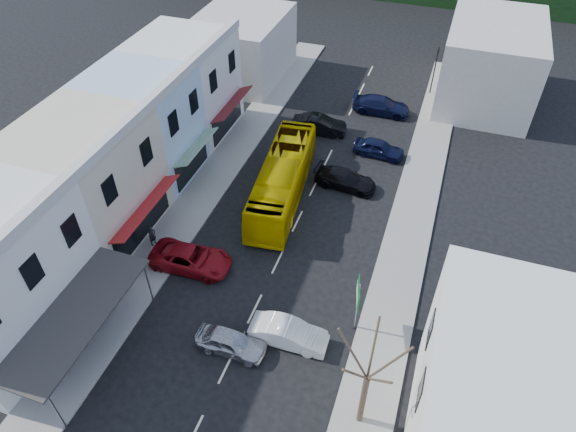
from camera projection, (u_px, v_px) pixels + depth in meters
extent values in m
plane|color=black|center=(255.00, 309.00, 30.06)|extent=(120.00, 120.00, 0.00)
cube|color=gray|center=(212.00, 182.00, 38.83)|extent=(3.00, 52.00, 0.15)
cube|color=gray|center=(410.00, 226.00, 35.22)|extent=(3.00, 52.00, 0.15)
cube|color=#5C1619|center=(60.00, 311.00, 26.18)|extent=(1.30, 7.65, 0.08)
cube|color=beige|center=(86.00, 182.00, 32.49)|extent=(7.00, 8.00, 8.00)
cube|color=maroon|center=(146.00, 207.00, 32.14)|extent=(1.30, 6.80, 0.08)
cube|color=#A5C3DA|center=(144.00, 126.00, 37.40)|extent=(7.00, 6.00, 8.00)
cube|color=#195926|center=(196.00, 147.00, 37.05)|extent=(1.30, 5.10, 0.08)
cube|color=silver|center=(185.00, 85.00, 41.96)|extent=(7.00, 7.00, 8.00)
cube|color=#5C1619|center=(232.00, 104.00, 41.61)|extent=(1.30, 5.95, 0.08)
cube|color=silver|center=(517.00, 407.00, 21.32)|extent=(8.00, 9.00, 8.00)
cube|color=#B7B2A8|center=(242.00, 46.00, 49.87)|extent=(8.00, 10.00, 6.00)
cube|color=#B7B2A8|center=(490.00, 63.00, 46.10)|extent=(8.00, 12.00, 7.00)
imported|color=#D7B500|center=(283.00, 180.00, 36.64)|extent=(3.81, 11.81, 3.10)
imported|color=#B6B6BC|center=(231.00, 342.00, 27.55)|extent=(4.40, 1.80, 1.40)
imported|color=silver|center=(289.00, 334.00, 27.94)|extent=(4.45, 1.93, 1.40)
imported|color=maroon|center=(191.00, 259.00, 32.08)|extent=(4.69, 2.14, 1.40)
imported|color=black|center=(346.00, 179.00, 38.06)|extent=(4.62, 2.16, 1.40)
imported|color=black|center=(379.00, 148.00, 41.03)|extent=(4.52, 2.12, 1.40)
imported|color=black|center=(319.00, 125.00, 43.55)|extent=(4.58, 2.32, 1.40)
imported|color=black|center=(381.00, 106.00, 45.94)|extent=(4.53, 1.93, 1.40)
imported|color=black|center=(152.00, 235.00, 33.25)|extent=(0.55, 0.69, 1.70)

